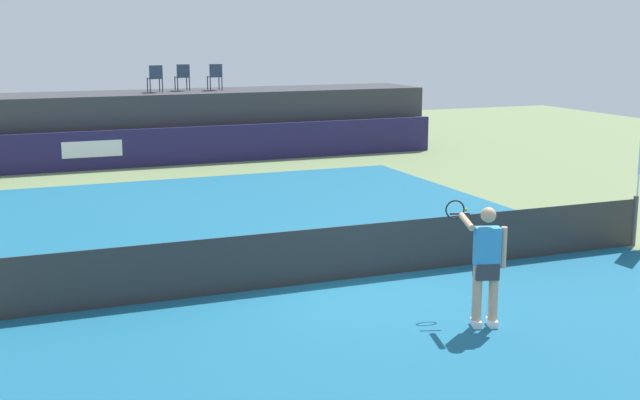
{
  "coord_description": "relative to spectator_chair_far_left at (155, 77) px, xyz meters",
  "views": [
    {
      "loc": [
        -5.7,
        -12.8,
        4.24
      ],
      "look_at": [
        0.26,
        2.0,
        1.0
      ],
      "focal_mm": 47.29,
      "sensor_mm": 36.0,
      "label": 1
    }
  ],
  "objects": [
    {
      "name": "net_post_far",
      "position": [
        6.51,
        -15.09,
        -2.19
      ],
      "size": [
        0.1,
        0.1,
        1.0
      ],
      "primitive_type": "cylinder",
      "color": "#4C4C51",
      "rests_on": "ground"
    },
    {
      "name": "spectator_chair_left",
      "position": [
        1.01,
        0.42,
        0.0
      ],
      "size": [
        0.44,
        0.44,
        0.89
      ],
      "color": "#2D3D56",
      "rests_on": "spectator_platform"
    },
    {
      "name": "sponsor_wall",
      "position": [
        0.3,
        -1.59,
        -2.09
      ],
      "size": [
        18.0,
        0.22,
        1.2
      ],
      "color": "#231E4C",
      "rests_on": "ground"
    },
    {
      "name": "tennis_player",
      "position": [
        1.18,
        -17.95,
        -1.73
      ],
      "size": [
        0.56,
        1.24,
        1.77
      ],
      "color": "white",
      "rests_on": "court_inner"
    },
    {
      "name": "spectator_platform",
      "position": [
        0.31,
        0.21,
        -1.59
      ],
      "size": [
        18.0,
        2.8,
        2.2
      ],
      "primitive_type": "cube",
      "color": "#38383D",
      "rests_on": "ground"
    },
    {
      "name": "ground_plane",
      "position": [
        0.31,
        -12.09,
        -2.69
      ],
      "size": [
        48.0,
        48.0,
        0.0
      ],
      "primitive_type": "plane",
      "color": "#6B7F51"
    },
    {
      "name": "tennis_net",
      "position": [
        0.31,
        -15.09,
        -2.22
      ],
      "size": [
        12.4,
        0.02,
        0.95
      ],
      "primitive_type": "cube",
      "color": "#2D2D2D",
      "rests_on": "ground"
    },
    {
      "name": "spectator_chair_far_left",
      "position": [
        0.0,
        0.0,
        0.0
      ],
      "size": [
        0.46,
        0.46,
        0.89
      ],
      "color": "#2D3D56",
      "rests_on": "spectator_platform"
    },
    {
      "name": "spectator_chair_center",
      "position": [
        2.09,
        0.24,
        0.0
      ],
      "size": [
        0.45,
        0.45,
        0.89
      ],
      "color": "#2D3D56",
      "rests_on": "spectator_platform"
    },
    {
      "name": "tennis_ball",
      "position": [
        5.16,
        -11.01,
        -2.66
      ],
      "size": [
        0.07,
        0.07,
        0.07
      ],
      "primitive_type": "sphere",
      "color": "#D8EA33",
      "rests_on": "court_inner"
    },
    {
      "name": "court_inner",
      "position": [
        0.31,
        -15.09,
        -2.69
      ],
      "size": [
        12.0,
        22.0,
        0.0
      ],
      "primitive_type": "cube",
      "color": "#16597A",
      "rests_on": "ground"
    }
  ]
}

